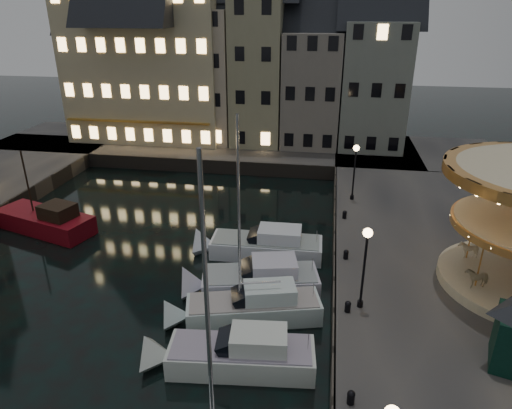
% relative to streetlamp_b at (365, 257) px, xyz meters
% --- Properties ---
extents(ground, '(160.00, 160.00, 0.00)m').
position_rel_streetlamp_b_xyz_m(ground, '(-7.20, -1.00, -4.02)').
color(ground, black).
rests_on(ground, ground).
extents(quay_east, '(16.00, 56.00, 1.30)m').
position_rel_streetlamp_b_xyz_m(quay_east, '(6.80, 5.00, -3.37)').
color(quay_east, '#474442').
rests_on(quay_east, ground).
extents(quay_north, '(44.00, 12.00, 1.30)m').
position_rel_streetlamp_b_xyz_m(quay_north, '(-15.20, 27.00, -3.37)').
color(quay_north, '#474442').
rests_on(quay_north, ground).
extents(quaywall_e, '(0.15, 44.00, 1.30)m').
position_rel_streetlamp_b_xyz_m(quaywall_e, '(-1.20, 5.00, -3.37)').
color(quaywall_e, '#47423A').
rests_on(quaywall_e, ground).
extents(quaywall_n, '(48.00, 0.15, 1.30)m').
position_rel_streetlamp_b_xyz_m(quaywall_n, '(-13.20, 21.00, -3.37)').
color(quaywall_n, '#47423A').
rests_on(quaywall_n, ground).
extents(streetlamp_b, '(0.44, 0.44, 4.17)m').
position_rel_streetlamp_b_xyz_m(streetlamp_b, '(0.00, 0.00, 0.00)').
color(streetlamp_b, black).
rests_on(streetlamp_b, quay_east).
extents(streetlamp_c, '(0.44, 0.44, 4.17)m').
position_rel_streetlamp_b_xyz_m(streetlamp_c, '(0.00, 13.50, 0.00)').
color(streetlamp_c, black).
rests_on(streetlamp_c, quay_east).
extents(bollard_a, '(0.30, 0.30, 0.57)m').
position_rel_streetlamp_b_xyz_m(bollard_a, '(-0.60, -6.00, -2.41)').
color(bollard_a, black).
rests_on(bollard_a, quay_east).
extents(bollard_b, '(0.30, 0.30, 0.57)m').
position_rel_streetlamp_b_xyz_m(bollard_b, '(-0.60, -0.50, -2.41)').
color(bollard_b, black).
rests_on(bollard_b, quay_east).
extents(bollard_c, '(0.30, 0.30, 0.57)m').
position_rel_streetlamp_b_xyz_m(bollard_c, '(-0.60, 4.50, -2.41)').
color(bollard_c, black).
rests_on(bollard_c, quay_east).
extents(bollard_d, '(0.30, 0.30, 0.57)m').
position_rel_streetlamp_b_xyz_m(bollard_d, '(-0.60, 10.00, -2.41)').
color(bollard_d, black).
rests_on(bollard_d, quay_east).
extents(townhouse_na, '(5.50, 8.00, 12.80)m').
position_rel_streetlamp_b_xyz_m(townhouse_na, '(-26.70, 29.00, 3.76)').
color(townhouse_na, gray).
rests_on(townhouse_na, quay_north).
extents(townhouse_nb, '(6.16, 8.00, 13.80)m').
position_rel_streetlamp_b_xyz_m(townhouse_nb, '(-21.25, 29.00, 4.26)').
color(townhouse_nb, slate).
rests_on(townhouse_nb, quay_north).
extents(townhouse_nc, '(6.82, 8.00, 14.80)m').
position_rel_streetlamp_b_xyz_m(townhouse_nc, '(-15.20, 29.00, 4.76)').
color(townhouse_nc, '#B6A78F').
rests_on(townhouse_nc, quay_north).
extents(townhouse_nd, '(5.50, 8.00, 15.80)m').
position_rel_streetlamp_b_xyz_m(townhouse_nd, '(-9.45, 29.00, 5.26)').
color(townhouse_nd, gray).
rests_on(townhouse_nd, quay_north).
extents(townhouse_ne, '(6.16, 8.00, 12.80)m').
position_rel_streetlamp_b_xyz_m(townhouse_ne, '(-4.00, 29.00, 3.76)').
color(townhouse_ne, slate).
rests_on(townhouse_ne, quay_north).
extents(townhouse_nf, '(6.82, 8.00, 13.80)m').
position_rel_streetlamp_b_xyz_m(townhouse_nf, '(2.05, 29.00, 4.26)').
color(townhouse_nf, slate).
rests_on(townhouse_nf, quay_north).
extents(hotel_corner, '(17.60, 9.00, 16.80)m').
position_rel_streetlamp_b_xyz_m(hotel_corner, '(-21.20, 29.00, 5.76)').
color(hotel_corner, '#C6BC93').
rests_on(hotel_corner, quay_north).
extents(motorboat_b, '(7.42, 2.77, 2.15)m').
position_rel_streetlamp_b_xyz_m(motorboat_b, '(-5.53, -3.57, -3.38)').
color(motorboat_b, silver).
rests_on(motorboat_b, ground).
extents(motorboat_c, '(7.72, 3.73, 10.25)m').
position_rel_streetlamp_b_xyz_m(motorboat_c, '(-5.55, -0.21, -3.34)').
color(motorboat_c, silver).
rests_on(motorboat_c, ground).
extents(motorboat_d, '(7.48, 3.82, 2.15)m').
position_rel_streetlamp_b_xyz_m(motorboat_d, '(-5.62, 2.35, -3.38)').
color(motorboat_d, silver).
rests_on(motorboat_d, ground).
extents(motorboat_e, '(8.00, 2.48, 2.15)m').
position_rel_streetlamp_b_xyz_m(motorboat_e, '(-5.85, 6.38, -3.38)').
color(motorboat_e, silver).
rests_on(motorboat_e, ground).
extents(red_fishing_boat, '(7.68, 4.48, 5.88)m').
position_rel_streetlamp_b_xyz_m(red_fishing_boat, '(-21.13, 7.36, -3.32)').
color(red_fishing_boat, maroon).
rests_on(red_fishing_boat, ground).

